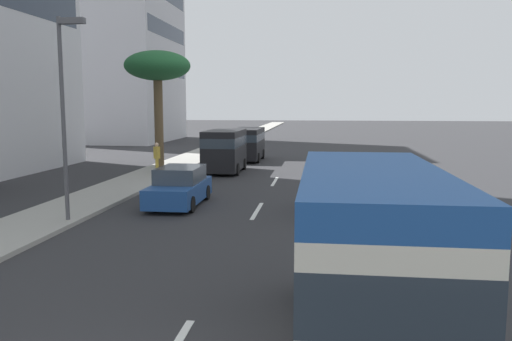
# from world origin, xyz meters

# --- Properties ---
(ground_plane) EXTENTS (198.00, 198.00, 0.00)m
(ground_plane) POSITION_xyz_m (31.50, 0.00, 0.00)
(ground_plane) COLOR #2D2D30
(sidewalk_right) EXTENTS (162.00, 2.86, 0.15)m
(sidewalk_right) POSITION_xyz_m (31.50, 7.30, 0.07)
(sidewalk_right) COLOR #9E9B93
(sidewalk_right) RESTS_ON ground_plane
(lane_stripe_mid) EXTENTS (3.20, 0.16, 0.01)m
(lane_stripe_mid) POSITION_xyz_m (13.96, 0.00, 0.01)
(lane_stripe_mid) COLOR silver
(lane_stripe_mid) RESTS_ON ground_plane
(lane_stripe_far) EXTENTS (3.20, 0.16, 0.01)m
(lane_stripe_far) POSITION_xyz_m (21.75, 0.00, 0.01)
(lane_stripe_far) COLOR silver
(lane_stripe_far) RESTS_ON ground_plane
(van_lead) EXTENTS (5.09, 2.14, 2.38)m
(van_lead) POSITION_xyz_m (31.97, 2.94, 1.37)
(van_lead) COLOR black
(van_lead) RESTS_ON ground_plane
(minibus_second) EXTENTS (6.15, 2.41, 3.07)m
(minibus_second) POSITION_xyz_m (3.03, -3.28, 1.68)
(minibus_second) COLOR silver
(minibus_second) RESTS_ON ground_plane
(van_third) EXTENTS (4.69, 2.16, 2.58)m
(van_third) POSITION_xyz_m (25.19, 3.38, 1.47)
(van_third) COLOR black
(van_third) RESTS_ON ground_plane
(car_fourth) EXTENTS (4.34, 1.88, 1.58)m
(car_fourth) POSITION_xyz_m (14.75, 3.32, 0.75)
(car_fourth) COLOR #1E478C
(car_fourth) RESTS_ON ground_plane
(car_fifth) EXTENTS (4.28, 1.79, 1.71)m
(car_fifth) POSITION_xyz_m (14.03, -3.52, 0.80)
(car_fifth) COLOR black
(car_fifth) RESTS_ON ground_plane
(pedestrian_near_lamp) EXTENTS (0.34, 0.38, 1.81)m
(pedestrian_near_lamp) POSITION_xyz_m (22.96, 6.95, 1.16)
(pedestrian_near_lamp) COLOR gold
(pedestrian_near_lamp) RESTS_ON sidewalk_right
(palm_tree) EXTENTS (4.12, 4.12, 7.33)m
(palm_tree) POSITION_xyz_m (26.03, 7.78, 6.36)
(palm_tree) COLOR brown
(palm_tree) RESTS_ON sidewalk_right
(street_lamp) EXTENTS (0.24, 0.97, 6.87)m
(street_lamp) POSITION_xyz_m (10.98, 6.16, 4.39)
(street_lamp) COLOR #4C4C51
(street_lamp) RESTS_ON sidewalk_right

